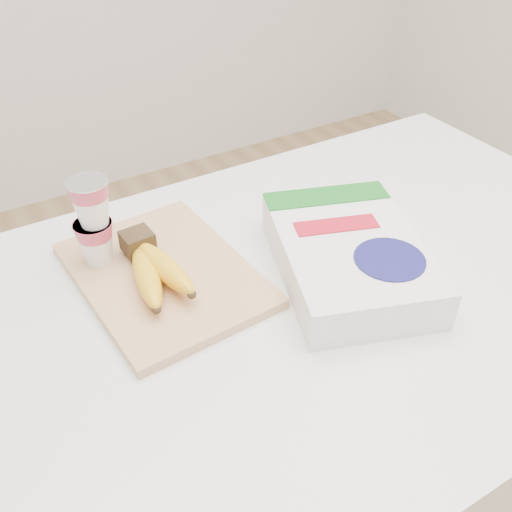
{
  "coord_description": "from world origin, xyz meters",
  "views": [
    {
      "loc": [
        -0.46,
        -0.55,
        1.48
      ],
      "look_at": [
        -0.1,
        0.06,
        0.93
      ],
      "focal_mm": 40.0,
      "sensor_mm": 36.0,
      "label": 1
    }
  ],
  "objects": [
    {
      "name": "bananas",
      "position": [
        -0.25,
        0.12,
        0.93
      ],
      "size": [
        0.09,
        0.19,
        0.06
      ],
      "color": "#382816",
      "rests_on": "cutting_board"
    },
    {
      "name": "table",
      "position": [
        0.0,
        0.0,
        0.44
      ],
      "size": [
        1.18,
        0.79,
        0.89
      ],
      "primitive_type": "cube",
      "color": "white",
      "rests_on": "ground"
    },
    {
      "name": "cutting_board",
      "position": [
        -0.23,
        0.13,
        0.9
      ],
      "size": [
        0.27,
        0.35,
        0.02
      ],
      "primitive_type": "cube",
      "rotation": [
        0.0,
        0.0,
        0.07
      ],
      "color": "#E6B07E",
      "rests_on": "table"
    },
    {
      "name": "cereal_box",
      "position": [
        0.03,
        -0.01,
        0.92
      ],
      "size": [
        0.31,
        0.37,
        0.07
      ],
      "rotation": [
        0.0,
        0.0,
        -0.34
      ],
      "color": "white",
      "rests_on": "table"
    },
    {
      "name": "yogurt_stack",
      "position": [
        -0.31,
        0.2,
        0.98
      ],
      "size": [
        0.07,
        0.07,
        0.15
      ],
      "color": "white",
      "rests_on": "cutting_board"
    }
  ]
}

